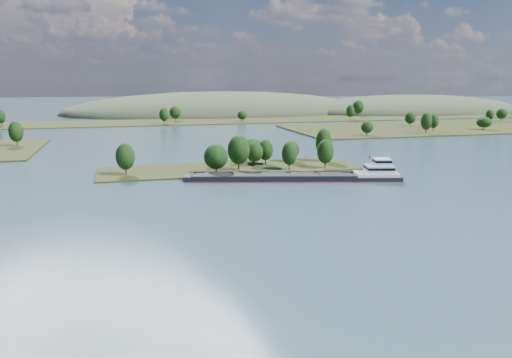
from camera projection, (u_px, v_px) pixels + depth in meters
name	position (u px, v px, depth m)	size (l,w,h in m)	color
ground	(276.00, 207.00, 137.75)	(1800.00, 1800.00, 0.00)	#364D5D
tree_island	(245.00, 158.00, 194.39)	(100.00, 30.90, 14.98)	#2A3115
right_bank	(504.00, 125.00, 366.35)	(320.00, 90.00, 15.14)	#2A3115
back_shoreline	(186.00, 121.00, 405.19)	(900.00, 60.00, 15.87)	#2A3115
hill_east	(410.00, 111.00, 535.15)	(260.00, 140.00, 36.00)	#39452F
hill_west	(222.00, 113.00, 512.76)	(320.00, 160.00, 44.00)	#39452F
cargo_barge	(308.00, 176.00, 174.18)	(75.21, 27.32, 10.19)	black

